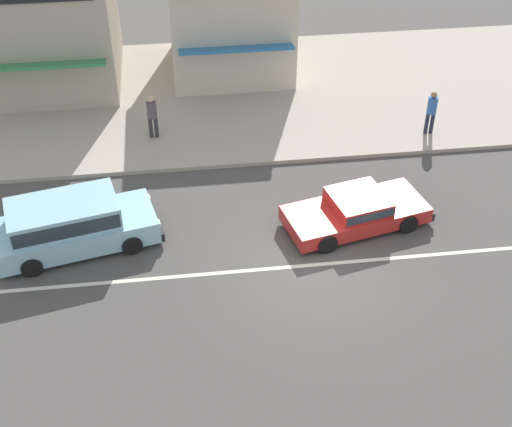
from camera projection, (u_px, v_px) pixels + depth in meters
The scene contains 9 objects.
ground_plane at pixel (315, 265), 20.30m from camera, with size 160.00×160.00×0.00m, color #4C4947.
lane_centre_stripe at pixel (315, 265), 20.30m from camera, with size 50.40×0.14×0.01m, color silver.
kerb_strip at pixel (266, 93), 28.26m from camera, with size 68.00×10.00×0.15m, color #ADA393.
sedan_red_2 at pixel (357, 210), 21.44m from camera, with size 4.68×2.72×1.06m.
minivan_pale_blue_3 at pixel (71, 223), 20.46m from camera, with size 4.96×2.82×1.56m.
pedestrian_mid_kerb at pixel (432, 109), 25.12m from camera, with size 0.34×0.34×1.65m.
pedestrian_by_shop at pixel (152, 114), 24.92m from camera, with size 0.34×0.34×1.62m.
shopfront_corner_warung at pixel (229, 13), 28.42m from camera, with size 4.88×5.52×4.72m.
shopfront_far_kios at pixel (44, 20), 27.53m from camera, with size 5.45×6.29×4.99m.
Camera 1 is at (-3.58, -14.82, 13.59)m, focal length 50.00 mm.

